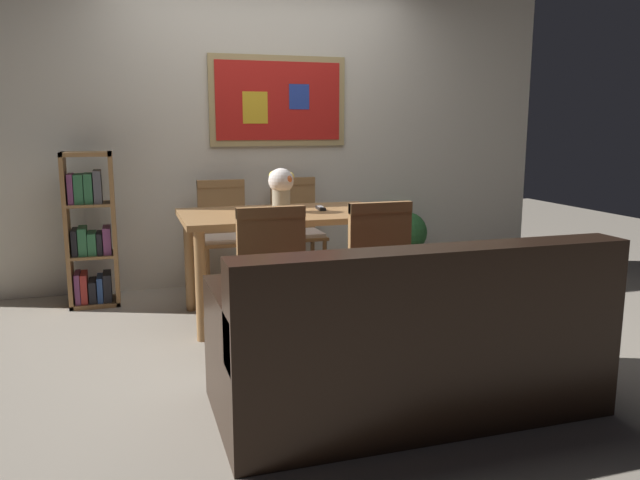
% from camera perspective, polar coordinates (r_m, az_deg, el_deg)
% --- Properties ---
extents(ground_plane, '(12.00, 12.00, 0.00)m').
position_cam_1_polar(ground_plane, '(4.20, -0.74, -8.21)').
color(ground_plane, gray).
extents(wall_back_with_painting, '(5.20, 0.14, 2.60)m').
position_cam_1_polar(wall_back_with_painting, '(5.40, -5.30, 10.01)').
color(wall_back_with_painting, silver).
rests_on(wall_back_with_painting, ground_plane).
extents(dining_table, '(1.42, 0.85, 0.75)m').
position_cam_1_polar(dining_table, '(4.35, -3.24, 1.22)').
color(dining_table, '#9E7042').
rests_on(dining_table, ground_plane).
extents(dining_chair_near_left, '(0.40, 0.41, 0.91)m').
position_cam_1_polar(dining_chair_near_left, '(3.55, -4.80, -2.73)').
color(dining_chair_near_left, '#9E7042').
rests_on(dining_chair_near_left, ground_plane).
extents(dining_chair_far_left, '(0.40, 0.41, 0.91)m').
position_cam_1_polar(dining_chair_far_left, '(5.04, -8.79, 1.13)').
color(dining_chair_far_left, '#9E7042').
rests_on(dining_chair_far_left, ground_plane).
extents(dining_chair_far_right, '(0.40, 0.41, 0.91)m').
position_cam_1_polar(dining_chair_far_right, '(5.21, -2.19, 1.55)').
color(dining_chair_far_right, '#9E7042').
rests_on(dining_chair_far_right, ground_plane).
extents(dining_chair_near_right, '(0.40, 0.41, 0.91)m').
position_cam_1_polar(dining_chair_near_right, '(3.75, 4.87, -2.03)').
color(dining_chair_near_right, '#9E7042').
rests_on(dining_chair_near_right, ground_plane).
extents(leather_couch, '(1.80, 0.84, 0.84)m').
position_cam_1_polar(leather_couch, '(3.02, 8.05, -9.71)').
color(leather_couch, black).
rests_on(leather_couch, ground_plane).
extents(bookshelf, '(0.36, 0.28, 1.15)m').
position_cam_1_polar(bookshelf, '(4.96, -20.23, 0.46)').
color(bookshelf, '#9E7042').
rests_on(bookshelf, ground_plane).
extents(potted_ivy, '(0.36, 0.36, 0.58)m').
position_cam_1_polar(potted_ivy, '(5.66, 7.92, 0.11)').
color(potted_ivy, '#4C4742').
rests_on(potted_ivy, ground_plane).
extents(flower_vase, '(0.19, 0.18, 0.30)m').
position_cam_1_polar(flower_vase, '(4.32, -3.57, 4.94)').
color(flower_vase, tan).
rests_on(flower_vase, dining_table).
extents(tv_remote, '(0.06, 0.16, 0.02)m').
position_cam_1_polar(tv_remote, '(4.44, 0.06, 2.94)').
color(tv_remote, black).
rests_on(tv_remote, dining_table).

